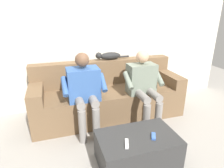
{
  "coord_description": "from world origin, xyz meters",
  "views": [
    {
      "loc": [
        0.79,
        2.6,
        1.61
      ],
      "look_at": [
        0.0,
        0.09,
        0.61
      ],
      "focal_mm": 31.04,
      "sensor_mm": 36.0,
      "label": 1
    }
  ],
  "objects": [
    {
      "name": "remote_blue",
      "position": [
        -0.15,
        1.08,
        0.36
      ],
      "size": [
        0.09,
        0.12,
        0.02
      ],
      "primitive_type": "cube",
      "rotation": [
        0.0,
        0.0,
        1.08
      ],
      "color": "#3860B7",
      "rests_on": "coffee_table"
    },
    {
      "name": "ground_plane",
      "position": [
        0.0,
        0.6,
        0.0
      ],
      "size": [
        8.0,
        8.0,
        0.0
      ],
      "primitive_type": "plane",
      "color": "gray"
    },
    {
      "name": "person_left_seated",
      "position": [
        -0.43,
        0.25,
        0.63
      ],
      "size": [
        0.55,
        0.58,
        1.09
      ],
      "color": "slate",
      "rests_on": "ground"
    },
    {
      "name": "coffee_table",
      "position": [
        0.0,
        1.01,
        0.17
      ],
      "size": [
        0.86,
        0.54,
        0.35
      ],
      "color": "#2D2D2D",
      "rests_on": "ground"
    },
    {
      "name": "remote_white",
      "position": [
        0.17,
        1.11,
        0.36
      ],
      "size": [
        0.08,
        0.15,
        0.02
      ],
      "primitive_type": "cube",
      "rotation": [
        0.0,
        0.0,
        1.22
      ],
      "color": "white",
      "rests_on": "coffee_table"
    },
    {
      "name": "couch",
      "position": [
        0.0,
        -0.15,
        0.32
      ],
      "size": [
        2.32,
        0.78,
        0.86
      ],
      "color": "brown",
      "rests_on": "ground"
    },
    {
      "name": "cat_on_backrest",
      "position": [
        -0.09,
        -0.39,
        0.92
      ],
      "size": [
        0.57,
        0.13,
        0.13
      ],
      "color": "black",
      "rests_on": "couch"
    },
    {
      "name": "person_right_seated",
      "position": [
        0.43,
        0.2,
        0.64
      ],
      "size": [
        0.58,
        0.52,
        1.11
      ],
      "color": "#335693",
      "rests_on": "ground"
    },
    {
      "name": "back_wall",
      "position": [
        0.0,
        -0.64,
        1.31
      ],
      "size": [
        4.92,
        0.06,
        2.62
      ],
      "primitive_type": "cube",
      "color": "beige",
      "rests_on": "ground"
    }
  ]
}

